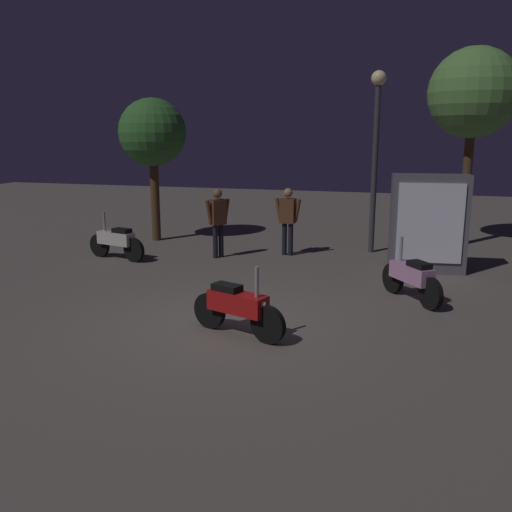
% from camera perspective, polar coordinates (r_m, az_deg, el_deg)
% --- Properties ---
extents(ground_plane, '(40.00, 40.00, 0.00)m').
position_cam_1_polar(ground_plane, '(8.88, -3.59, -7.01)').
color(ground_plane, '#605951').
extents(motorcycle_red_foreground, '(1.59, 0.67, 1.11)m').
position_cam_1_polar(motorcycle_red_foreground, '(8.28, -1.92, -5.27)').
color(motorcycle_red_foreground, black).
rests_on(motorcycle_red_foreground, ground_plane).
extents(motorcycle_white_parked_left, '(1.63, 0.53, 1.11)m').
position_cam_1_polar(motorcycle_white_parked_left, '(13.56, -14.14, 1.49)').
color(motorcycle_white_parked_left, black).
rests_on(motorcycle_white_parked_left, ground_plane).
extents(motorcycle_pink_parked_right, '(1.08, 1.39, 1.11)m').
position_cam_1_polar(motorcycle_pink_parked_right, '(10.32, 15.66, -2.09)').
color(motorcycle_pink_parked_right, black).
rests_on(motorcycle_pink_parked_right, ground_plane).
extents(person_rider_beside, '(0.67, 0.27, 1.65)m').
position_cam_1_polar(person_rider_beside, '(13.53, 3.28, 4.16)').
color(person_rider_beside, black).
rests_on(person_rider_beside, ground_plane).
extents(person_bystander_far, '(0.49, 0.57, 1.66)m').
position_cam_1_polar(person_bystander_far, '(13.28, -3.94, 4.02)').
color(person_bystander_far, black).
rests_on(person_bystander_far, ground_plane).
extents(streetlamp_near, '(0.36, 0.36, 4.38)m').
position_cam_1_polar(streetlamp_near, '(14.01, 12.21, 11.81)').
color(streetlamp_near, '#38383D').
rests_on(streetlamp_near, ground_plane).
extents(tree_left_bg, '(2.29, 2.29, 5.08)m').
position_cam_1_polar(tree_left_bg, '(15.74, 21.42, 15.20)').
color(tree_left_bg, '#4C331E').
rests_on(tree_left_bg, ground_plane).
extents(tree_center_bg, '(1.82, 1.82, 3.86)m').
position_cam_1_polar(tree_center_bg, '(15.53, -10.56, 12.23)').
color(tree_center_bg, '#4C331E').
rests_on(tree_center_bg, ground_plane).
extents(kiosk_billboard, '(1.64, 0.69, 2.10)m').
position_cam_1_polar(kiosk_billboard, '(12.44, 17.27, 3.18)').
color(kiosk_billboard, '#595960').
rests_on(kiosk_billboard, ground_plane).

